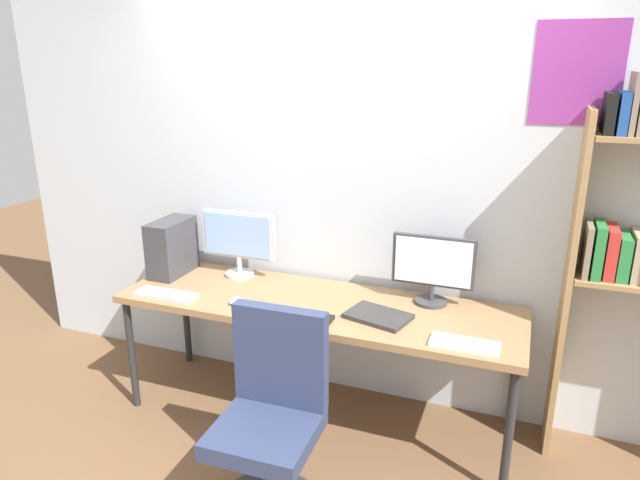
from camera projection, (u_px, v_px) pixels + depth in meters
wall_back at (342, 189)px, 3.38m from camera, size 4.66×0.11×2.60m
desk at (317, 310)px, 3.19m from camera, size 2.26×0.68×0.74m
office_chair at (271, 438)px, 2.57m from camera, size 0.52×0.52×0.99m
monitor_left at (238, 240)px, 3.50m from camera, size 0.49×0.18×0.41m
monitor_right at (433, 267)px, 3.10m from camera, size 0.45×0.18×0.39m
pc_tower at (172, 247)px, 3.55m from camera, size 0.17×0.34×0.35m
keyboard_left at (166, 295)px, 3.25m from camera, size 0.37×0.13×0.02m
keyboard_center at (301, 317)px, 2.97m from camera, size 0.33×0.13×0.02m
keyboard_right at (465, 344)px, 2.69m from camera, size 0.33×0.13×0.02m
computer_mouse at (235, 301)px, 3.16m from camera, size 0.06×0.10×0.03m
laptop_closed at (378, 316)px, 2.98m from camera, size 0.37×0.29×0.02m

